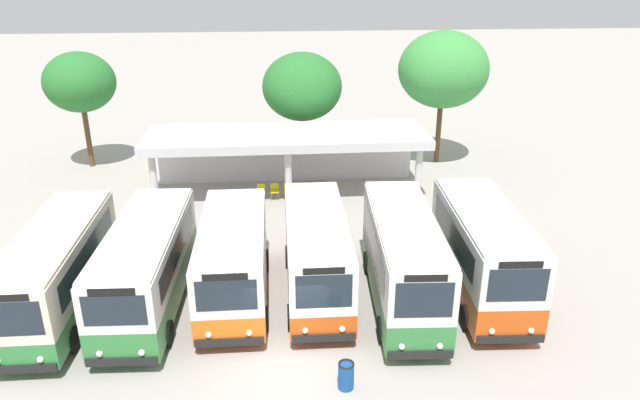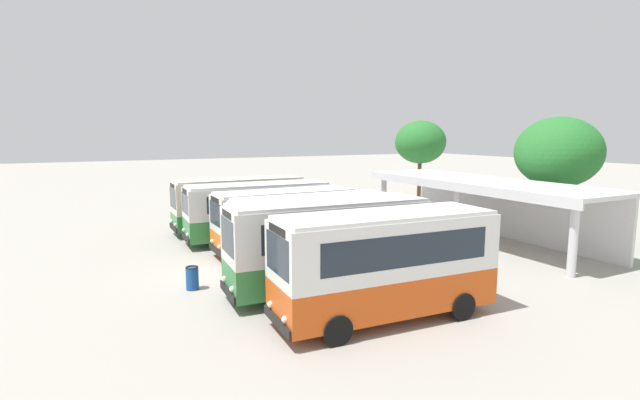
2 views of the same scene
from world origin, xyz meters
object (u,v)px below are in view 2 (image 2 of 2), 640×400
(city_bus_fourth_amber, at_px, (314,228))
(city_bus_far_end_green, at_px, (385,261))
(waiting_chair_second_from_end, at_px, (457,230))
(waiting_chair_middle_seat, at_px, (466,232))
(city_bus_middle_cream, at_px, (284,218))
(waiting_chair_end_by_column, at_px, (447,228))
(city_bus_nearest_orange, at_px, (239,202))
(city_bus_second_in_row, at_px, (258,209))
(city_bus_fifth_blue, at_px, (329,242))
(litter_bin_apron, at_px, (192,278))
(waiting_chair_fourth_seat, at_px, (476,235))

(city_bus_fourth_amber, height_order, city_bus_far_end_green, city_bus_far_end_green)
(waiting_chair_second_from_end, bearing_deg, waiting_chair_middle_seat, -1.99)
(city_bus_middle_cream, distance_m, waiting_chair_end_by_column, 9.94)
(city_bus_nearest_orange, height_order, city_bus_fourth_amber, city_bus_fourth_amber)
(waiting_chair_second_from_end, bearing_deg, city_bus_middle_cream, -99.22)
(city_bus_fourth_amber, height_order, waiting_chair_middle_seat, city_bus_fourth_amber)
(city_bus_second_in_row, bearing_deg, city_bus_nearest_orange, -178.14)
(city_bus_fifth_blue, height_order, litter_bin_apron, city_bus_fifth_blue)
(city_bus_fifth_blue, height_order, waiting_chair_end_by_column, city_bus_fifth_blue)
(city_bus_nearest_orange, xyz_separation_m, city_bus_middle_cream, (6.21, 0.37, -0.04))
(city_bus_fourth_amber, xyz_separation_m, litter_bin_apron, (0.46, -5.47, -1.34))
(litter_bin_apron, bearing_deg, waiting_chair_fourth_seat, 91.94)
(city_bus_fourth_amber, distance_m, waiting_chair_fourth_seat, 9.82)
(waiting_chair_middle_seat, relative_size, waiting_chair_fourth_seat, 1.00)
(waiting_chair_fourth_seat, height_order, litter_bin_apron, litter_bin_apron)
(city_bus_nearest_orange, bearing_deg, waiting_chair_second_from_end, 52.65)
(city_bus_fifth_blue, bearing_deg, city_bus_fourth_amber, 163.02)
(waiting_chair_second_from_end, bearing_deg, city_bus_second_in_row, -114.91)
(city_bus_nearest_orange, relative_size, litter_bin_apron, 8.89)
(waiting_chair_second_from_end, bearing_deg, city_bus_fourth_amber, -81.22)
(city_bus_far_end_green, xyz_separation_m, litter_bin_apron, (-5.74, -4.89, -1.46))
(city_bus_nearest_orange, height_order, city_bus_middle_cream, city_bus_nearest_orange)
(waiting_chair_end_by_column, bearing_deg, waiting_chair_middle_seat, 0.30)
(city_bus_fourth_amber, distance_m, city_bus_fifth_blue, 3.25)
(city_bus_far_end_green, bearing_deg, city_bus_nearest_orange, 179.69)
(city_bus_fifth_blue, relative_size, waiting_chair_second_from_end, 9.09)
(city_bus_fifth_blue, distance_m, waiting_chair_middle_seat, 11.42)
(city_bus_middle_cream, distance_m, waiting_chair_fourth_seat, 10.40)
(city_bus_second_in_row, xyz_separation_m, city_bus_fourth_amber, (6.21, 0.40, 0.01))
(city_bus_middle_cream, distance_m, waiting_chair_middle_seat, 10.18)
(city_bus_nearest_orange, relative_size, city_bus_far_end_green, 1.08)
(city_bus_middle_cream, relative_size, city_bus_far_end_green, 0.95)
(city_bus_middle_cream, bearing_deg, waiting_chair_second_from_end, 80.78)
(city_bus_nearest_orange, bearing_deg, city_bus_fourth_amber, 3.08)
(waiting_chair_end_by_column, relative_size, litter_bin_apron, 0.96)
(city_bus_fourth_amber, relative_size, waiting_chair_end_by_column, 8.60)
(city_bus_nearest_orange, xyz_separation_m, waiting_chair_fourth_seat, (9.26, 10.24, -1.26))
(city_bus_second_in_row, height_order, waiting_chair_end_by_column, city_bus_second_in_row)
(waiting_chair_fourth_seat, bearing_deg, city_bus_fourth_amber, -89.70)
(litter_bin_apron, bearing_deg, city_bus_second_in_row, 142.76)
(city_bus_second_in_row, distance_m, litter_bin_apron, 8.48)
(city_bus_fifth_blue, relative_size, waiting_chair_end_by_column, 9.09)
(city_bus_middle_cream, height_order, waiting_chair_fourth_seat, city_bus_middle_cream)
(waiting_chair_fourth_seat, xyz_separation_m, litter_bin_apron, (0.52, -15.21, -0.07))
(city_bus_nearest_orange, relative_size, waiting_chair_end_by_column, 9.30)
(city_bus_middle_cream, xyz_separation_m, litter_bin_apron, (3.57, -5.34, -1.29))
(city_bus_middle_cream, xyz_separation_m, waiting_chair_middle_seat, (2.33, 9.83, -1.22))
(waiting_chair_end_by_column, relative_size, waiting_chair_fourth_seat, 1.00)
(city_bus_far_end_green, bearing_deg, waiting_chair_middle_seat, 124.16)
(city_bus_middle_cream, relative_size, city_bus_fourth_amber, 0.96)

